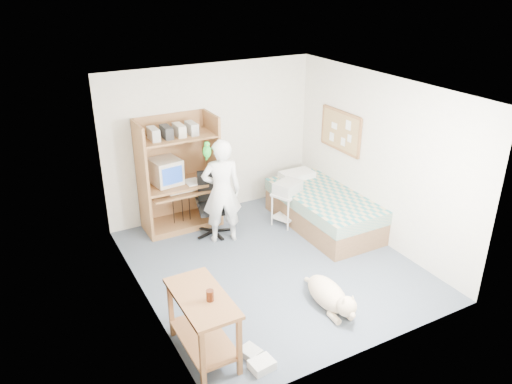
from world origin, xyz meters
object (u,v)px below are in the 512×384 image
at_px(office_chair, 212,212).
at_px(printer_cart, 287,203).
at_px(side_desk, 203,316).
at_px(computer_hutch, 178,178).
at_px(dog, 330,295).
at_px(person, 222,191).
at_px(bed, 323,209).

height_order(office_chair, printer_cart, office_chair).
xyz_separation_m(side_desk, printer_cart, (2.39, 2.16, -0.13)).
distance_m(computer_hutch, dog, 3.11).
bearing_deg(dog, person, 104.27).
relative_size(bed, office_chair, 2.07).
xyz_separation_m(bed, printer_cart, (-0.46, 0.34, 0.08)).
bearing_deg(printer_cart, side_desk, -161.73).
xyz_separation_m(person, printer_cart, (1.15, -0.01, -0.44)).
xyz_separation_m(person, dog, (0.43, -2.16, -0.63)).
height_order(person, dog, person).
xyz_separation_m(side_desk, dog, (1.67, 0.01, -0.32)).
bearing_deg(person, dog, 116.97).
bearing_deg(office_chair, printer_cart, 0.75).
distance_m(side_desk, dog, 1.70).
distance_m(bed, side_desk, 3.39).
height_order(side_desk, person, person).
height_order(computer_hutch, person, computer_hutch).
distance_m(side_desk, person, 2.52).
bearing_deg(printer_cart, office_chair, 141.32).
height_order(computer_hutch, bed, computer_hutch).
bearing_deg(office_chair, person, -67.66).
relative_size(person, printer_cart, 2.84).
bearing_deg(dog, office_chair, 103.71).
bearing_deg(person, computer_hutch, -47.60).
distance_m(bed, dog, 2.16).
xyz_separation_m(office_chair, dog, (0.47, -2.46, -0.17)).
height_order(office_chair, person, person).
relative_size(computer_hutch, person, 1.11).
bearing_deg(office_chair, bed, -6.08).
distance_m(computer_hutch, side_desk, 3.08).
xyz_separation_m(office_chair, printer_cart, (1.18, -0.31, 0.02)).
bearing_deg(office_chair, dog, -63.59).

